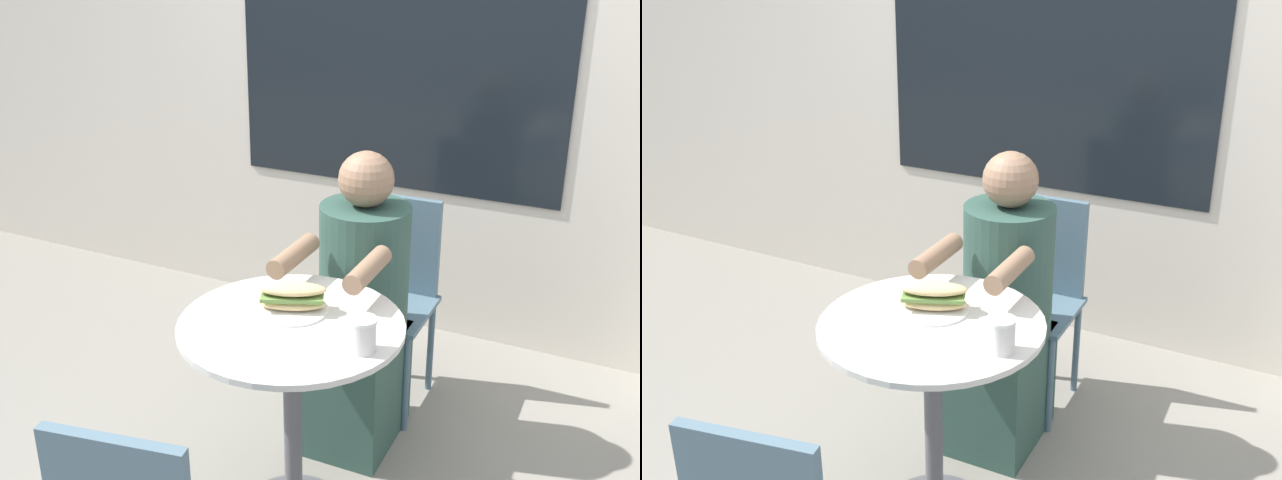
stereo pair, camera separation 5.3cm
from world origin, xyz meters
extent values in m
cube|color=beige|center=(0.00, 1.54, 1.40)|extent=(8.00, 0.08, 2.80)
cube|color=black|center=(-0.25, 1.49, 1.48)|extent=(1.60, 0.01, 1.51)
cylinder|color=beige|center=(0.00, 0.00, 0.75)|extent=(0.71, 0.71, 0.02)
cylinder|color=#515156|center=(0.00, 0.00, 0.38)|extent=(0.06, 0.06, 0.72)
cube|color=slate|center=(0.00, 0.79, 0.44)|extent=(0.39, 0.39, 0.02)
cube|color=slate|center=(-0.01, 0.97, 0.66)|extent=(0.35, 0.04, 0.42)
cylinder|color=slate|center=(0.17, 0.63, 0.21)|extent=(0.03, 0.03, 0.43)
cylinder|color=slate|center=(-0.16, 0.62, 0.21)|extent=(0.03, 0.03, 0.43)
cylinder|color=slate|center=(0.16, 0.96, 0.21)|extent=(0.03, 0.03, 0.43)
cylinder|color=slate|center=(-0.17, 0.95, 0.21)|extent=(0.03, 0.03, 0.43)
cube|color=#2D4C42|center=(0.00, 0.51, 0.23)|extent=(0.33, 0.43, 0.45)
cylinder|color=#2D4C42|center=(0.00, 0.57, 0.70)|extent=(0.34, 0.34, 0.50)
sphere|color=#8E6B51|center=(0.00, 0.57, 1.06)|extent=(0.20, 0.20, 0.20)
cylinder|color=#8E6B51|center=(0.14, 0.27, 0.85)|extent=(0.07, 0.27, 0.07)
cylinder|color=#8E6B51|center=(-0.13, 0.26, 0.85)|extent=(0.07, 0.27, 0.07)
cylinder|color=white|center=(-0.03, 0.07, 0.76)|extent=(0.23, 0.23, 0.01)
ellipsoid|color=#DBB77A|center=(-0.03, 0.07, 0.78)|extent=(0.23, 0.16, 0.04)
cube|color=olive|center=(-0.03, 0.07, 0.81)|extent=(0.21, 0.15, 0.01)
ellipsoid|color=#DBB77A|center=(-0.03, 0.07, 0.83)|extent=(0.23, 0.16, 0.04)
cylinder|color=silver|center=(0.26, -0.06, 0.80)|extent=(0.08, 0.08, 0.09)
cylinder|color=white|center=(0.26, -0.06, 0.86)|extent=(0.08, 0.08, 0.01)
camera|label=1|loc=(0.98, -1.78, 1.85)|focal=42.00mm
camera|label=2|loc=(1.03, -1.76, 1.85)|focal=42.00mm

